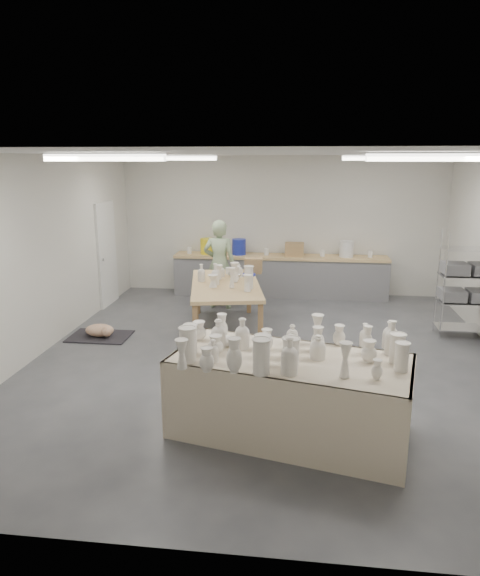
# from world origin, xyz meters

# --- Properties ---
(room) EXTENTS (8.00, 8.02, 3.00)m
(room) POSITION_xyz_m (-0.11, 0.08, 2.06)
(room) COLOR #424449
(room) RESTS_ON ground
(back_counter) EXTENTS (4.60, 0.60, 1.24)m
(back_counter) POSITION_xyz_m (-0.01, 3.68, 0.49)
(back_counter) COLOR tan
(back_counter) RESTS_ON ground
(wire_shelf) EXTENTS (0.88, 0.48, 1.80)m
(wire_shelf) POSITION_xyz_m (3.20, 1.40, 0.92)
(wire_shelf) COLOR silver
(wire_shelf) RESTS_ON ground
(drying_table) EXTENTS (2.70, 1.75, 1.25)m
(drying_table) POSITION_xyz_m (0.35, -2.14, 0.48)
(drying_table) COLOR olive
(drying_table) RESTS_ON ground
(work_table) EXTENTS (1.54, 2.44, 1.23)m
(work_table) POSITION_xyz_m (-0.78, 1.29, 0.85)
(work_table) COLOR tan
(work_table) RESTS_ON ground
(rug) EXTENTS (1.00, 0.70, 0.02)m
(rug) POSITION_xyz_m (-2.90, 0.62, 0.01)
(rug) COLOR black
(rug) RESTS_ON ground
(cat) EXTENTS (0.57, 0.47, 0.21)m
(cat) POSITION_xyz_m (-2.88, 0.60, 0.12)
(cat) COLOR white
(cat) RESTS_ON rug
(potter) EXTENTS (0.68, 0.48, 1.78)m
(potter) POSITION_xyz_m (-1.16, 2.62, 0.89)
(potter) COLOR #90A983
(potter) RESTS_ON ground
(red_stool) EXTENTS (0.40, 0.40, 0.29)m
(red_stool) POSITION_xyz_m (-1.16, 2.89, 0.26)
(red_stool) COLOR red
(red_stool) RESTS_ON ground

